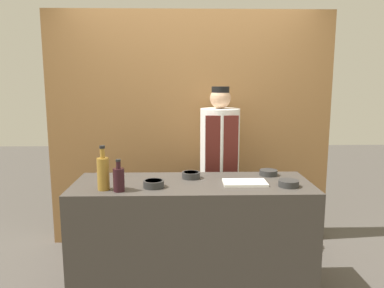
{
  "coord_description": "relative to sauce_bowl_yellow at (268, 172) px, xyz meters",
  "views": [
    {
      "loc": [
        -0.07,
        -2.8,
        1.71
      ],
      "look_at": [
        0.0,
        0.13,
        1.21
      ],
      "focal_mm": 35.0,
      "sensor_mm": 36.0,
      "label": 1
    }
  ],
  "objects": [
    {
      "name": "cabinet_wall",
      "position": [
        -0.64,
        0.88,
        0.24
      ],
      "size": [
        2.89,
        0.18,
        2.4
      ],
      "color": "olive",
      "rests_on": "ground_plane"
    },
    {
      "name": "counter",
      "position": [
        -0.64,
        -0.21,
        -0.49
      ],
      "size": [
        1.83,
        0.66,
        0.93
      ],
      "color": "#3D3833",
      "rests_on": "ground_plane"
    },
    {
      "name": "sauce_bowl_yellow",
      "position": [
        0.0,
        0.0,
        0.0
      ],
      "size": [
        0.15,
        0.15,
        0.05
      ],
      "color": "#2D2D2D",
      "rests_on": "counter"
    },
    {
      "name": "sauce_bowl_orange",
      "position": [
        -0.65,
        -0.08,
        0.0
      ],
      "size": [
        0.15,
        0.15,
        0.05
      ],
      "color": "#2D2D2D",
      "rests_on": "counter"
    },
    {
      "name": "sauce_bowl_purple",
      "position": [
        0.07,
        -0.34,
        0.0
      ],
      "size": [
        0.15,
        0.15,
        0.05
      ],
      "color": "#2D2D2D",
      "rests_on": "counter"
    },
    {
      "name": "sauce_bowl_white",
      "position": [
        -0.93,
        -0.33,
        0.0
      ],
      "size": [
        0.15,
        0.15,
        0.05
      ],
      "color": "#2D2D2D",
      "rests_on": "counter"
    },
    {
      "name": "cutting_board",
      "position": [
        -0.24,
        -0.26,
        -0.02
      ],
      "size": [
        0.33,
        0.19,
        0.02
      ],
      "color": "white",
      "rests_on": "counter"
    },
    {
      "name": "bottle_wine",
      "position": [
        -1.17,
        -0.43,
        0.07
      ],
      "size": [
        0.08,
        0.08,
        0.23
      ],
      "color": "black",
      "rests_on": "counter"
    },
    {
      "name": "bottle_vinegar",
      "position": [
        -1.28,
        -0.38,
        0.1
      ],
      "size": [
        0.09,
        0.09,
        0.32
      ],
      "color": "olive",
      "rests_on": "counter"
    },
    {
      "name": "chef_center",
      "position": [
        -0.36,
        0.51,
        -0.07
      ],
      "size": [
        0.37,
        0.37,
        1.66
      ],
      "color": "#28282D",
      "rests_on": "ground_plane"
    }
  ]
}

